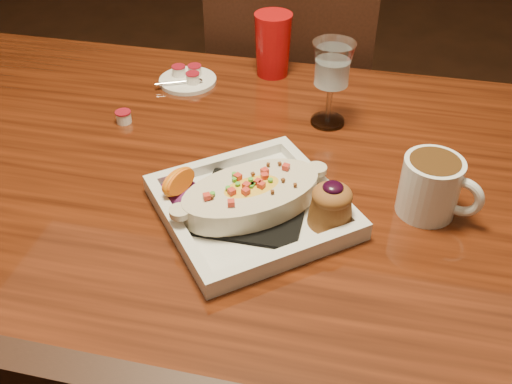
% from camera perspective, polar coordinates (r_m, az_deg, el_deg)
% --- Properties ---
extents(table, '(1.50, 0.90, 0.75)m').
position_cam_1_polar(table, '(1.03, -2.10, -2.70)').
color(table, '#64250E').
rests_on(table, floor).
extents(chair_far, '(0.42, 0.42, 0.93)m').
position_cam_1_polar(chair_far, '(1.61, 3.65, 7.83)').
color(chair_far, black).
rests_on(chair_far, floor).
extents(plate, '(0.37, 0.37, 0.08)m').
position_cam_1_polar(plate, '(0.87, 0.21, -0.89)').
color(plate, silver).
rests_on(plate, table).
extents(coffee_mug, '(0.13, 0.09, 0.10)m').
position_cam_1_polar(coffee_mug, '(0.90, 17.21, 0.67)').
color(coffee_mug, silver).
rests_on(coffee_mug, table).
extents(goblet, '(0.08, 0.08, 0.16)m').
position_cam_1_polar(goblet, '(1.06, 7.63, 12.09)').
color(goblet, silver).
rests_on(goblet, table).
extents(saucer, '(0.12, 0.12, 0.08)m').
position_cam_1_polar(saucer, '(1.25, -6.89, 11.20)').
color(saucer, silver).
rests_on(saucer, table).
extents(creamer_loose, '(0.03, 0.03, 0.02)m').
position_cam_1_polar(creamer_loose, '(1.13, -13.10, 7.33)').
color(creamer_loose, white).
rests_on(creamer_loose, table).
extents(red_tumbler, '(0.08, 0.08, 0.13)m').
position_cam_1_polar(red_tumbler, '(1.26, 1.70, 14.50)').
color(red_tumbler, '#B80D0E').
rests_on(red_tumbler, table).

